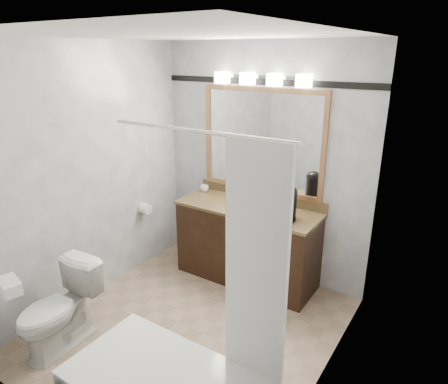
{
  "coord_description": "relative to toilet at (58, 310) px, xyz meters",
  "views": [
    {
      "loc": [
        1.91,
        -2.37,
        2.38
      ],
      "look_at": [
        0.14,
        0.35,
        1.24
      ],
      "focal_mm": 32.0,
      "sensor_mm": 36.0,
      "label": 1
    }
  ],
  "objects": [
    {
      "name": "soap_bottle_b",
      "position": [
        0.93,
        1.98,
        0.53
      ],
      "size": [
        0.08,
        0.08,
        0.09
      ],
      "primitive_type": "imported",
      "rotation": [
        0.0,
        0.0,
        -0.03
      ],
      "color": "white",
      "rests_on": "vanity"
    },
    {
      "name": "coffee_maker",
      "position": [
        1.25,
        1.75,
        0.66
      ],
      "size": [
        0.17,
        0.22,
        0.33
      ],
      "rotation": [
        0.0,
        0.0,
        0.18
      ],
      "color": "black",
      "rests_on": "vanity"
    },
    {
      "name": "toilet",
      "position": [
        0.0,
        0.0,
        0.0
      ],
      "size": [
        0.44,
        0.73,
        0.72
      ],
      "primitive_type": "imported",
      "rotation": [
        0.0,
        0.0,
        0.06
      ],
      "color": "white",
      "rests_on": "ground"
    },
    {
      "name": "vanity",
      "position": [
        0.77,
        1.8,
        0.08
      ],
      "size": [
        1.53,
        0.58,
        0.97
      ],
      "color": "black",
      "rests_on": "ground"
    },
    {
      "name": "mirror",
      "position": [
        0.77,
        2.07,
        1.14
      ],
      "size": [
        1.4,
        0.04,
        1.1
      ],
      "color": "#AE794E",
      "rests_on": "room"
    },
    {
      "name": "soap_bar",
      "position": [
        0.88,
        1.92,
        0.5
      ],
      "size": [
        0.08,
        0.06,
        0.02
      ],
      "primitive_type": "cube",
      "rotation": [
        0.0,
        0.0,
        -0.19
      ],
      "color": "beige",
      "rests_on": "vanity"
    },
    {
      "name": "vanity_light_bar",
      "position": [
        0.77,
        2.01,
        1.77
      ],
      "size": [
        1.02,
        0.14,
        0.12
      ],
      "color": "silver",
      "rests_on": "room"
    },
    {
      "name": "cup_left",
      "position": [
        0.1,
        1.95,
        0.53
      ],
      "size": [
        0.1,
        0.1,
        0.08
      ],
      "primitive_type": "imported",
      "rotation": [
        0.0,
        0.0,
        -0.1
      ],
      "color": "white",
      "rests_on": "vanity"
    },
    {
      "name": "tp_roll",
      "position": [
        -0.37,
        1.45,
        0.34
      ],
      "size": [
        0.11,
        0.12,
        0.12
      ],
      "primitive_type": "cylinder",
      "rotation": [
        0.0,
        1.57,
        0.0
      ],
      "color": "white",
      "rests_on": "room"
    },
    {
      "name": "soap_bottle_a",
      "position": [
        0.66,
        1.95,
        0.54
      ],
      "size": [
        0.05,
        0.06,
        0.1
      ],
      "primitive_type": "imported",
      "rotation": [
        0.0,
        0.0,
        0.18
      ],
      "color": "white",
      "rests_on": "vanity"
    },
    {
      "name": "tissue_box",
      "position": [
        0.0,
        -0.34,
        0.41
      ],
      "size": [
        0.25,
        0.18,
        0.09
      ],
      "primitive_type": "cube",
      "rotation": [
        0.0,
        0.0,
        -0.27
      ],
      "color": "white",
      "rests_on": "toilet"
    },
    {
      "name": "room",
      "position": [
        0.77,
        0.78,
        0.89
      ],
      "size": [
        2.42,
        2.62,
        2.52
      ],
      "color": "gray",
      "rests_on": "ground"
    },
    {
      "name": "accent_stripe",
      "position": [
        0.77,
        2.08,
        1.74
      ],
      "size": [
        2.4,
        0.01,
        0.06
      ],
      "primitive_type": "cube",
      "color": "black",
      "rests_on": "room"
    }
  ]
}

